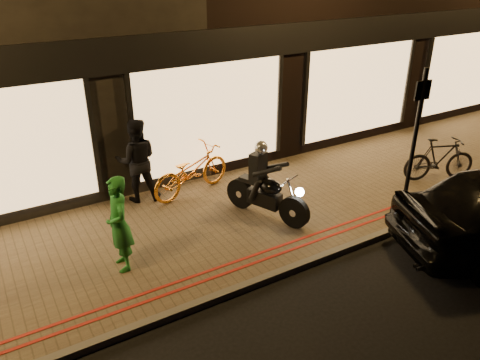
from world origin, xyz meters
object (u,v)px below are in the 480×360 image
sign_post (415,139)px  person_green (119,224)px  motorcycle (265,189)px  bicycle_gold (191,171)px

sign_post → person_green: size_ratio=1.81×
motorcycle → person_green: 3.01m
motorcycle → sign_post: 2.95m
motorcycle → bicycle_gold: size_ratio=0.92×
motorcycle → bicycle_gold: 1.88m
sign_post → bicycle_gold: (-3.13, 3.17, -1.15)m
motorcycle → person_green: bearing=162.9°
motorcycle → person_green: size_ratio=1.12×
bicycle_gold → person_green: (-2.19, -1.92, 0.30)m
person_green → sign_post: bearing=79.0°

